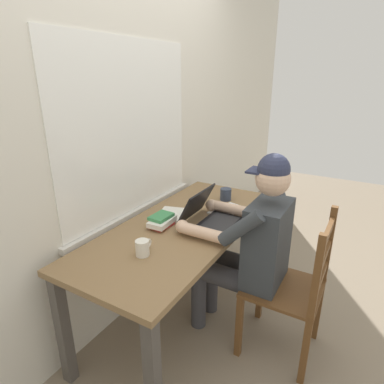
{
  "coord_description": "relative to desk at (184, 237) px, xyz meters",
  "views": [
    {
      "loc": [
        -1.57,
        -0.98,
        1.62
      ],
      "look_at": [
        0.02,
        -0.05,
        0.94
      ],
      "focal_mm": 30.19,
      "sensor_mm": 36.0,
      "label": 1
    }
  ],
  "objects": [
    {
      "name": "ground_plane",
      "position": [
        0.0,
        0.0,
        -0.63
      ],
      "size": [
        8.0,
        8.0,
        0.0
      ],
      "primitive_type": "plane",
      "color": "gray"
    },
    {
      "name": "back_wall",
      "position": [
        0.0,
        0.42,
        0.66
      ],
      "size": [
        6.0,
        0.08,
        2.6
      ],
      "color": "silver",
      "rests_on": "ground"
    },
    {
      "name": "desk",
      "position": [
        0.0,
        0.0,
        0.0
      ],
      "size": [
        1.6,
        0.69,
        0.72
      ],
      "color": "olive",
      "rests_on": "ground"
    },
    {
      "name": "seated_person",
      "position": [
        0.07,
        -0.42,
        0.04
      ],
      "size": [
        0.5,
        0.6,
        1.23
      ],
      "color": "#33383D",
      "rests_on": "ground"
    },
    {
      "name": "wooden_chair",
      "position": [
        0.07,
        -0.7,
        -0.18
      ],
      "size": [
        0.42,
        0.42,
        0.93
      ],
      "color": "brown",
      "rests_on": "ground"
    },
    {
      "name": "laptop",
      "position": [
        0.09,
        -0.14,
        0.14
      ],
      "size": [
        0.33,
        0.33,
        0.21
      ],
      "color": "black",
      "rests_on": "desk"
    },
    {
      "name": "computer_mouse",
      "position": [
        0.34,
        -0.18,
        0.11
      ],
      "size": [
        0.06,
        0.1,
        0.03
      ],
      "primitive_type": "ellipsoid",
      "color": "black",
      "rests_on": "desk"
    },
    {
      "name": "coffee_mug_white",
      "position": [
        -0.42,
        -0.01,
        0.13
      ],
      "size": [
        0.11,
        0.07,
        0.09
      ],
      "color": "silver",
      "rests_on": "desk"
    },
    {
      "name": "coffee_mug_dark",
      "position": [
        0.52,
        -0.06,
        0.14
      ],
      "size": [
        0.12,
        0.08,
        0.09
      ],
      "color": "#2D384C",
      "rests_on": "desk"
    },
    {
      "name": "book_stack_main",
      "position": [
        -0.09,
        0.1,
        0.13
      ],
      "size": [
        0.2,
        0.13,
        0.07
      ],
      "color": "#BC332D",
      "rests_on": "desk"
    },
    {
      "name": "paper_pile_near_laptop",
      "position": [
        0.08,
        0.14,
        0.1
      ],
      "size": [
        0.26,
        0.23,
        0.02
      ],
      "primitive_type": "cube",
      "rotation": [
        0.0,
        0.0,
        0.29
      ],
      "color": "silver",
      "rests_on": "desk"
    },
    {
      "name": "paper_pile_back_corner",
      "position": [
        0.32,
        -0.15,
        0.1
      ],
      "size": [
        0.28,
        0.2,
        0.01
      ],
      "primitive_type": "cube",
      "rotation": [
        0.0,
        0.0,
        -0.25
      ],
      "color": "white",
      "rests_on": "desk"
    }
  ]
}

